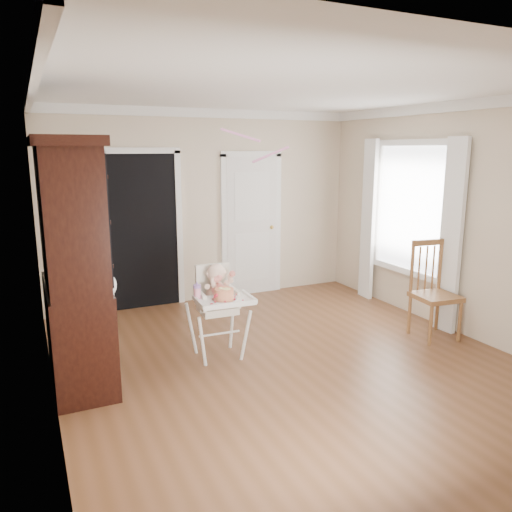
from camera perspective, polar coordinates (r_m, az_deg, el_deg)
name	(u,v)px	position (r m, az deg, el deg)	size (l,w,h in m)	color
floor	(290,362)	(5.29, 3.86, -11.98)	(5.00, 5.00, 0.00)	brown
ceiling	(294,89)	(4.86, 4.33, 18.49)	(5.00, 5.00, 0.00)	white
wall_back	(206,207)	(7.16, -5.72, 5.59)	(4.50, 4.50, 0.00)	beige
wall_left	(43,253)	(4.30, -23.17, 0.28)	(5.00, 5.00, 0.00)	beige
wall_right	(460,220)	(6.30, 22.32, 3.84)	(5.00, 5.00, 0.00)	beige
crown_molding	(294,96)	(4.85, 4.32, 17.78)	(4.50, 5.00, 0.12)	white
doorway	(144,228)	(6.94, -12.67, 3.13)	(1.06, 0.05, 2.22)	black
closet_door	(252,227)	(7.45, -0.51, 3.38)	(0.96, 0.09, 2.13)	white
window_right	(408,217)	(6.82, 16.95, 4.26)	(0.13, 1.84, 2.30)	white
high_chair	(218,301)	(5.21, -4.41, -5.15)	(0.60, 0.73, 1.00)	white
baby	(217,286)	(5.19, -4.50, -3.45)	(0.29, 0.23, 0.46)	beige
cake	(224,294)	(4.97, -3.66, -4.38)	(0.25, 0.25, 0.12)	silver
sippy_cup	(197,291)	(5.03, -6.74, -4.02)	(0.07, 0.07, 0.18)	pink
china_cabinet	(74,264)	(4.84, -20.08, -0.85)	(0.60, 1.34, 2.27)	black
dining_chair	(434,293)	(6.14, 19.66, -4.02)	(0.51, 0.51, 1.13)	brown
streamer	(240,135)	(5.33, -1.81, 13.66)	(0.03, 0.50, 0.02)	#F48DC9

